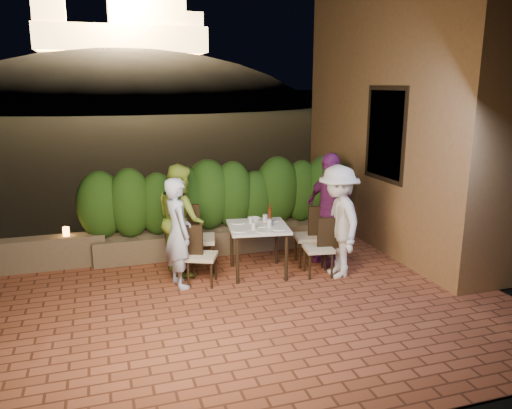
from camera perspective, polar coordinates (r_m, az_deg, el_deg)
name	(u,v)px	position (r m, az deg, el deg)	size (l,w,h in m)	color
ground	(249,309)	(6.55, -0.84, -11.90)	(400.00, 400.00, 0.00)	black
terrace_floor	(238,298)	(7.01, -2.04, -10.61)	(7.00, 6.00, 0.15)	brown
building_wall	(412,101)	(9.31, 17.42, 11.18)	(1.60, 5.00, 5.00)	#A06F3F
window_pane	(387,134)	(8.50, 14.73, 7.79)	(0.08, 1.00, 1.40)	black
window_frame	(386,134)	(8.50, 14.68, 7.79)	(0.06, 1.15, 1.55)	black
planter	(221,240)	(8.59, -4.00, -4.03)	(4.20, 0.55, 0.40)	brown
hedge	(220,197)	(8.39, -4.08, 0.86)	(4.00, 0.70, 1.10)	#204412
parapet	(31,254)	(8.43, -24.31, -5.23)	(2.20, 0.30, 0.50)	brown
hill	(128,138)	(66.12, -14.37, 7.35)	(52.00, 40.00, 22.00)	black
fortress	(121,18)	(66.21, -15.16, 19.91)	(26.00, 8.00, 8.00)	#FFCC7A
dining_table	(258,250)	(7.53, 0.23, -5.17)	(0.86, 0.86, 0.75)	white
plate_nw	(239,230)	(7.17, -1.93, -2.96)	(0.24, 0.24, 0.01)	white
plate_sw	(238,222)	(7.57, -2.07, -2.04)	(0.23, 0.23, 0.01)	white
plate_ne	(279,229)	(7.25, 2.65, -2.77)	(0.21, 0.21, 0.01)	white
plate_se	(272,220)	(7.70, 1.84, -1.77)	(0.23, 0.23, 0.01)	white
plate_centre	(261,226)	(7.39, 0.52, -2.44)	(0.19, 0.19, 0.01)	white
plate_front	(265,231)	(7.14, 1.02, -3.02)	(0.24, 0.24, 0.01)	white
glass_nw	(253,226)	(7.21, -0.29, -2.48)	(0.06, 0.06, 0.10)	silver
glass_sw	(251,220)	(7.55, -0.63, -1.75)	(0.06, 0.06, 0.10)	silver
glass_ne	(269,223)	(7.33, 1.53, -2.15)	(0.07, 0.07, 0.12)	silver
glass_se	(265,218)	(7.59, 1.04, -1.58)	(0.07, 0.07, 0.12)	silver
beer_bottle	(270,214)	(7.44, 1.57, -1.10)	(0.06, 0.06, 0.32)	#44200B
bowl	(254,219)	(7.68, -0.20, -1.68)	(0.18, 0.18, 0.05)	white
chair_left_front	(202,255)	(7.16, -6.21, -5.75)	(0.40, 0.40, 0.87)	black
chair_left_back	(199,237)	(7.67, -6.57, -3.76)	(0.48, 0.48, 1.04)	black
chair_right_front	(318,247)	(7.49, 7.15, -4.84)	(0.41, 0.41, 0.88)	black
chair_right_back	(309,236)	(7.91, 6.11, -3.56)	(0.44, 0.44, 0.95)	black
diner_blue	(178,233)	(7.03, -8.92, -3.22)	(0.57, 0.37, 1.57)	silver
diner_green	(181,219)	(7.56, -8.58, -1.62)	(0.81, 0.63, 1.66)	#8FB438
diner_white	(338,222)	(7.41, 9.33, -1.95)	(1.08, 0.62, 1.67)	white
diner_purple	(329,209)	(7.90, 8.35, -0.50)	(1.04, 0.43, 1.78)	#7D2974
parapet_lamp	(66,232)	(8.29, -20.89, -2.90)	(0.10, 0.10, 0.14)	orange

